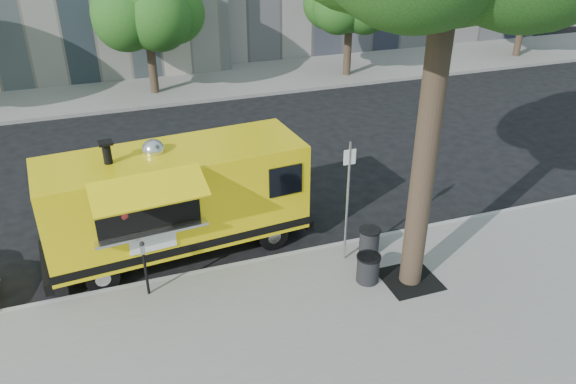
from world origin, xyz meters
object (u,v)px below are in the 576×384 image
sign_post (348,196)px  food_truck (176,199)px  trash_bin_left (368,268)px  trash_bin_right (369,240)px  parking_meter (144,262)px  far_tree_b (145,4)px

sign_post → food_truck: (-3.58, 1.84, -0.38)m
trash_bin_left → trash_bin_right: bearing=61.9°
parking_meter → trash_bin_left: parking_meter is taller
sign_post → trash_bin_left: 1.66m
far_tree_b → parking_meter: 14.48m
far_tree_b → sign_post: (2.55, -14.25, -1.98)m
far_tree_b → trash_bin_left: bearing=-80.0°
sign_post → trash_bin_right: size_ratio=4.85×
sign_post → trash_bin_left: sign_post is taller
far_tree_b → sign_post: bearing=-79.9°
trash_bin_left → trash_bin_right: size_ratio=1.06×
sign_post → trash_bin_left: (0.13, -0.95, -1.35)m
food_truck → trash_bin_right: food_truck is taller
food_truck → trash_bin_left: bearing=-42.2°
far_tree_b → parking_meter: bearing=-98.1°
food_truck → trash_bin_left: food_truck is taller
parking_meter → trash_bin_left: size_ratio=2.04×
food_truck → trash_bin_right: 4.72m
far_tree_b → parking_meter: far_tree_b is taller
far_tree_b → trash_bin_right: far_tree_b is taller
sign_post → food_truck: bearing=152.7°
sign_post → trash_bin_right: (0.68, 0.08, -1.37)m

